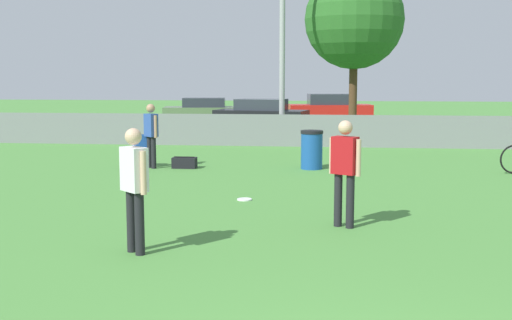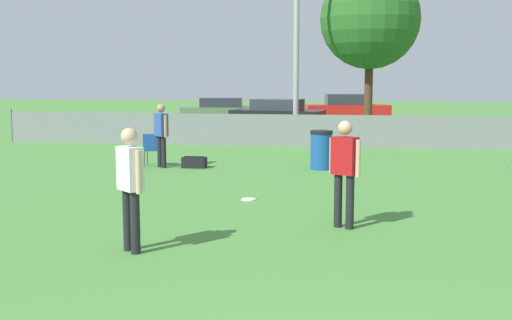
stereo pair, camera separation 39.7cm
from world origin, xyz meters
name	(u,v)px [view 2 (the right image)]	position (x,y,z in m)	size (l,w,h in m)	color
fence_backline	(359,131)	(0.00, 18.00, 0.55)	(25.26, 0.07, 1.21)	gray
light_pole	(297,8)	(-2.26, 19.31, 4.80)	(0.90, 0.36, 8.09)	#9E9EA3
tree_near_pole	(370,19)	(0.35, 21.74, 4.58)	(3.86, 3.86, 6.52)	#4C331E
player_thrower_red	(345,166)	(-0.27, 6.23, 0.99)	(0.49, 0.38, 1.71)	black
player_receiver_white	(130,180)	(-3.11, 4.37, 0.99)	(0.44, 0.43, 1.71)	black
spectator_in_blue	(161,131)	(-5.15, 12.36, 0.97)	(0.42, 0.42, 1.68)	black
frisbee_disc	(249,199)	(-2.15, 8.28, 0.01)	(0.29, 0.29, 0.03)	white
folding_chair_sideline	(153,147)	(-5.46, 12.59, 0.51)	(0.54, 0.54, 0.88)	#333338
trash_bin	(321,150)	(-0.98, 12.70, 0.51)	(0.58, 0.58, 1.00)	#194C99
gear_bag_sideline	(194,162)	(-4.30, 12.47, 0.14)	(0.62, 0.34, 0.30)	black
parked_car_olive	(222,110)	(-7.01, 28.78, 0.64)	(4.34, 2.40, 1.31)	black
parked_car_dark	(277,114)	(-3.64, 25.13, 0.68)	(4.38, 2.50, 1.38)	black
parked_car_red	(347,109)	(-0.56, 29.83, 0.72)	(4.48, 2.32, 1.49)	black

